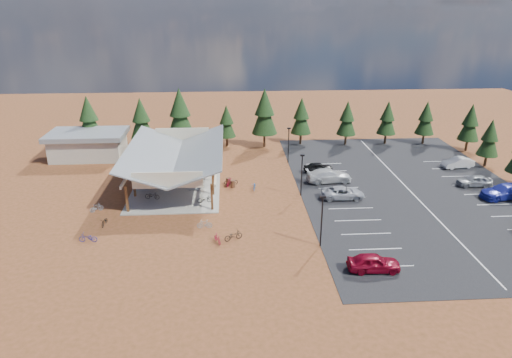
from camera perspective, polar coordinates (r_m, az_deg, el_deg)
name	(u,v)px	position (r m, az deg, el deg)	size (l,w,h in m)	color
ground	(260,204)	(52.17, 0.52, -3.08)	(140.00, 140.00, 0.00)	#5A3417
asphalt_lot	(409,189)	(59.01, 18.53, -1.25)	(27.00, 44.00, 0.04)	black
concrete_pad	(178,182)	(58.86, -9.73, -0.43)	(10.60, 18.60, 0.10)	gray
bike_pavilion	(176,154)	(57.59, -9.96, 3.06)	(11.65, 19.40, 4.97)	#522E17
outbuilding	(88,144)	(71.29, -20.23, 4.08)	(11.00, 7.00, 3.90)	#ADA593
lamp_post_0	(322,217)	(42.58, 8.23, -4.78)	(0.50, 0.25, 5.14)	black
lamp_post_1	(302,172)	(53.43, 5.73, 0.86)	(0.50, 0.25, 5.14)	black
lamp_post_2	(289,143)	(64.69, 4.09, 4.57)	(0.50, 0.25, 5.14)	black
trash_bin_0	(233,184)	(56.59, -2.90, -0.61)	(0.60, 0.60, 0.90)	#4E2E1B
trash_bin_1	(228,181)	(57.43, -3.48, -0.28)	(0.60, 0.60, 0.90)	#4E2E1B
pine_0	(89,117)	(74.13, -20.19, 7.24)	(3.63, 3.63, 8.47)	#382314
pine_1	(141,119)	(71.84, -14.17, 7.33)	(3.50, 3.50, 8.16)	#382314
pine_2	(180,112)	(70.73, -9.49, 8.20)	(4.12, 4.12, 9.59)	#382314
pine_3	(227,121)	(71.99, -3.70, 7.20)	(2.85, 2.85, 6.64)	#382314
pine_4	(265,112)	(71.16, 1.08, 8.41)	(3.98, 3.98, 9.28)	#382314
pine_5	(301,116)	(73.26, 5.69, 7.85)	(3.25, 3.25, 7.58)	#382314
pine_6	(347,118)	(74.10, 11.31, 7.46)	(3.05, 3.05, 7.10)	#382314
pine_7	(387,118)	(76.12, 16.10, 7.35)	(3.00, 3.00, 6.98)	#382314
pine_8	(426,118)	(78.00, 20.47, 7.15)	(2.99, 2.99, 6.97)	#382314
pine_12	(490,138)	(70.45, 27.19, 4.60)	(2.89, 2.89, 6.74)	#382314
pine_13	(470,123)	(76.66, 25.21, 6.40)	(3.14, 3.14, 7.31)	#382314
bike_0	(152,195)	(54.24, -12.85, -2.02)	(0.60, 1.73, 0.91)	black
bike_1	(155,186)	(57.00, -12.51, -0.84)	(0.43, 1.51, 0.91)	gray
bike_2	(150,179)	(59.17, -13.17, -0.02)	(0.65, 1.86, 0.98)	navy
bike_3	(164,166)	(63.45, -11.40, 1.59)	(0.47, 1.66, 1.00)	maroon
bike_4	(205,199)	(52.34, -6.45, -2.50)	(0.57, 1.65, 0.87)	black
bike_5	(194,187)	(55.69, -7.76, -1.00)	(0.46, 1.63, 0.98)	#93949B
bike_6	(188,175)	(59.75, -8.48, 0.47)	(0.57, 1.62, 0.85)	navy
bike_7	(199,165)	(63.20, -7.14, 1.79)	(0.48, 1.69, 1.02)	maroon
bike_8	(105,222)	(49.58, -18.41, -5.08)	(0.56, 1.61, 0.84)	black
bike_9	(97,208)	(53.06, -19.31, -3.39)	(0.43, 1.51, 0.91)	#96989F
bike_10	(88,238)	(46.80, -20.27, -6.91)	(0.61, 1.76, 0.92)	navy
bike_11	(217,239)	(43.97, -4.84, -7.43)	(0.43, 1.53, 0.92)	maroon
bike_12	(233,235)	(44.35, -2.86, -7.06)	(0.65, 1.86, 0.98)	black
bike_13	(205,224)	(46.78, -6.45, -5.62)	(0.44, 1.56, 0.94)	gray
bike_14	(254,186)	(55.83, -0.20, -0.89)	(0.60, 1.71, 0.90)	#154A9C
bike_15	(229,182)	(57.01, -3.35, -0.39)	(0.47, 1.67, 1.01)	maroon
bike_16	(231,181)	(57.39, -3.14, -0.29)	(0.60, 1.72, 0.90)	black
car_0	(374,263)	(40.71, 14.50, -10.08)	(1.80, 4.48, 1.53)	maroon
car_2	(343,193)	(54.14, 10.81, -1.70)	(2.29, 4.96, 1.38)	#A7A9B0
car_3	(329,176)	(58.68, 9.08, 0.41)	(2.35, 5.79, 1.68)	silver
car_4	(318,167)	(61.97, 7.81, 1.45)	(1.58, 3.92, 1.34)	black
car_7	(505,191)	(60.59, 28.65, -1.37)	(2.34, 5.77, 1.67)	#21289B
car_8	(474,181)	(62.84, 25.63, -0.20)	(1.68, 4.18, 1.43)	gray
car_9	(458,163)	(68.94, 23.89, 1.88)	(1.53, 4.39, 1.45)	silver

